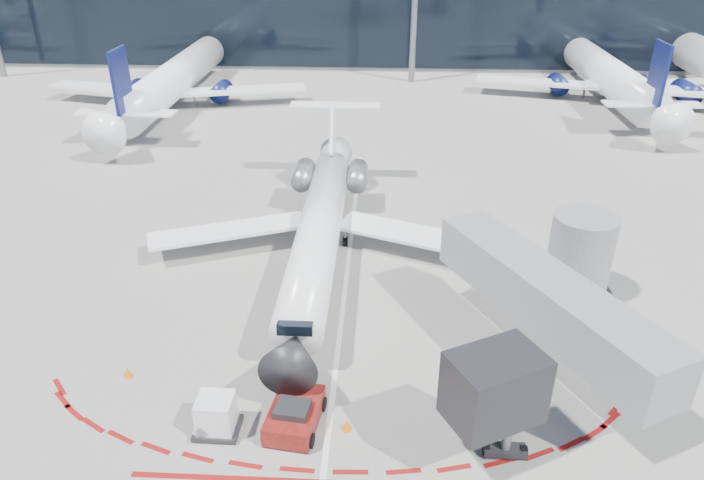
# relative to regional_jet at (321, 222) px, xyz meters

# --- Properties ---
(ground) EXTENTS (260.00, 260.00, 0.00)m
(ground) POSITION_rel_regional_jet_xyz_m (1.65, -5.30, -2.13)
(ground) COLOR gray
(ground) RESTS_ON ground
(apron_centerline) EXTENTS (0.25, 40.00, 0.01)m
(apron_centerline) POSITION_rel_regional_jet_xyz_m (1.65, -3.30, -2.12)
(apron_centerline) COLOR silver
(apron_centerline) RESTS_ON ground
(jet_bridge) EXTENTS (10.03, 15.20, 4.90)m
(jet_bridge) POSITION_rel_regional_jet_xyz_m (11.44, -8.31, 0.88)
(jet_bridge) COLOR gray
(jet_bridge) RESTS_ON ground
(regional_jet) EXTENTS (20.64, 25.45, 6.37)m
(regional_jet) POSITION_rel_regional_jet_xyz_m (0.00, 0.00, 0.00)
(regional_jet) COLOR white
(regional_jet) RESTS_ON ground
(pushback_tug) EXTENTS (2.36, 4.81, 1.23)m
(pushback_tug) POSITION_rel_regional_jet_xyz_m (0.29, -14.00, -1.59)
(pushback_tug) COLOR #500B0C
(pushback_tug) RESTS_ON ground
(ramp_worker) EXTENTS (0.60, 0.40, 1.63)m
(ramp_worker) POSITION_rel_regional_jet_xyz_m (8.58, -13.86, -1.31)
(ramp_worker) COLOR #C6FF1A
(ramp_worker) RESTS_ON ground
(uld_container) EXTENTS (1.76, 1.51, 1.63)m
(uld_container) POSITION_rel_regional_jet_xyz_m (-2.70, -14.50, -1.32)
(uld_container) COLOR black
(uld_container) RESTS_ON ground
(safety_cone_left) EXTENTS (0.38, 0.38, 0.53)m
(safety_cone_left) POSITION_rel_regional_jet_xyz_m (-7.42, -11.53, -1.86)
(safety_cone_left) COLOR #FF6D05
(safety_cone_left) RESTS_ON ground
(safety_cone_right) EXTENTS (0.38, 0.38, 0.53)m
(safety_cone_right) POSITION_rel_regional_jet_xyz_m (2.37, -14.17, -1.87)
(safety_cone_right) COLOR #FF6D05
(safety_cone_right) RESTS_ON ground
(bg_airliner_1) EXTENTS (31.87, 33.74, 10.31)m
(bg_airliner_1) POSITION_rel_regional_jet_xyz_m (-18.36, 32.07, 3.03)
(bg_airliner_1) COLOR white
(bg_airliner_1) RESTS_ON ground
(bg_airliner_2) EXTENTS (31.86, 33.74, 10.31)m
(bg_airliner_2) POSITION_rel_regional_jet_xyz_m (27.19, 37.14, 3.03)
(bg_airliner_2) COLOR white
(bg_airliner_2) RESTS_ON ground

